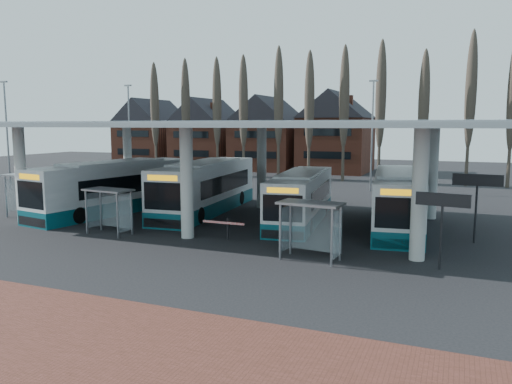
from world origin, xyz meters
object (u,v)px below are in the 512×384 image
at_px(bus_2, 302,198).
at_px(bus_3, 397,200).
at_px(shelter_2, 312,218).
at_px(bus_1, 207,188).
at_px(shelter_0, 29,186).
at_px(bus_0, 115,188).
at_px(shelter_1, 110,201).

relative_size(bus_2, bus_3, 0.94).
xyz_separation_m(bus_3, shelter_2, (-2.73, -9.16, 0.34)).
xyz_separation_m(bus_1, bus_2, (7.27, -0.81, -0.20)).
bearing_deg(shelter_0, bus_1, 34.06).
xyz_separation_m(bus_1, bus_3, (13.13, -0.33, -0.10)).
bearing_deg(bus_3, bus_0, 179.29).
distance_m(bus_0, shelter_2, 17.74).
height_order(bus_0, bus_2, bus_0).
relative_size(bus_1, shelter_1, 4.54).
height_order(bus_0, shelter_1, bus_0).
relative_size(shelter_0, shelter_2, 1.04).
bearing_deg(shelter_1, shelter_2, 1.64).
xyz_separation_m(shelter_0, shelter_1, (8.37, -2.19, -0.22)).
height_order(bus_2, shelter_1, bus_2).
height_order(bus_0, bus_1, bus_0).
bearing_deg(shelter_0, bus_3, 16.32).
height_order(bus_2, bus_3, bus_3).
bearing_deg(shelter_2, bus_2, 116.00).
distance_m(bus_3, shelter_0, 23.89).
relative_size(shelter_1, shelter_2, 0.96).
height_order(bus_3, shelter_1, bus_3).
distance_m(bus_1, shelter_1, 8.64).
bearing_deg(bus_3, shelter_0, -172.93).
bearing_deg(bus_1, shelter_0, -152.89).
bearing_deg(bus_2, shelter_0, -169.44).
height_order(bus_1, bus_2, bus_1).
relative_size(bus_0, shelter_1, 4.58).
distance_m(bus_1, shelter_2, 14.09).
distance_m(bus_2, shelter_1, 11.76).
distance_m(bus_1, bus_2, 7.31).
relative_size(bus_1, bus_3, 1.06).
height_order(bus_2, shelter_0, bus_2).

